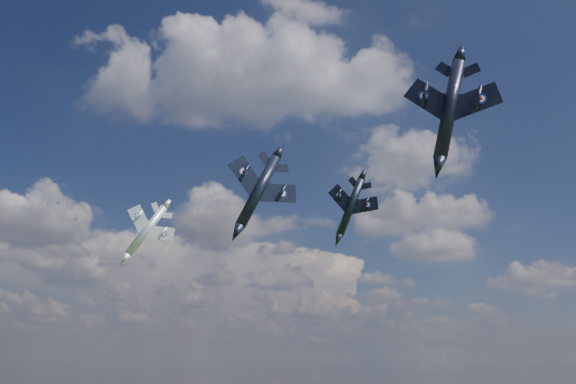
# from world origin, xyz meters

# --- Properties ---
(jet_lead_navy) EXTENTS (16.64, 19.14, 7.98)m
(jet_lead_navy) POSITION_xyz_m (-5.51, 2.73, 80.21)
(jet_lead_navy) COLOR black
(jet_right_navy) EXTENTS (17.02, 19.62, 6.34)m
(jet_right_navy) POSITION_xyz_m (18.90, -11.60, 85.23)
(jet_right_navy) COLOR black
(jet_high_navy) EXTENTS (15.66, 18.02, 7.29)m
(jet_high_navy) POSITION_xyz_m (8.05, 27.36, 84.13)
(jet_high_navy) COLOR black
(jet_left_silver) EXTENTS (13.65, 16.87, 8.41)m
(jet_left_silver) POSITION_xyz_m (-29.68, 25.76, 80.05)
(jet_left_silver) COLOR #9DA1A7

